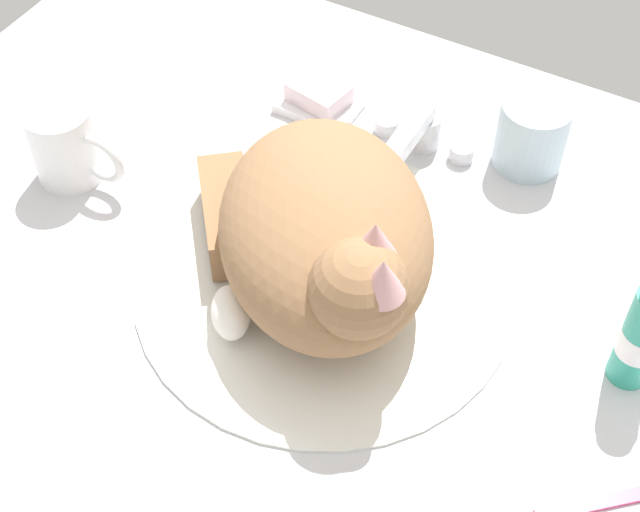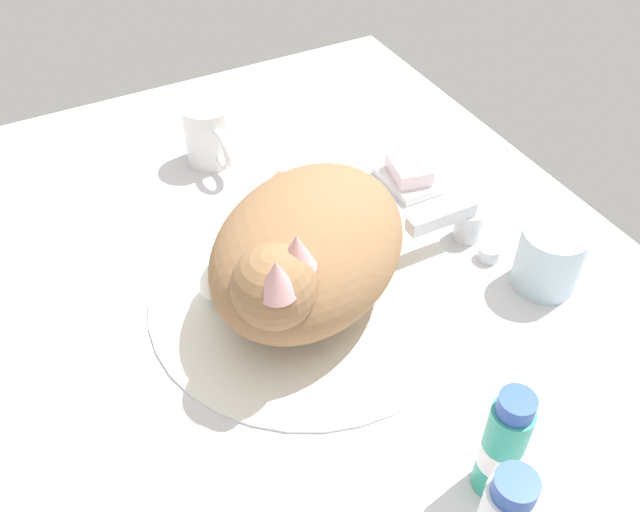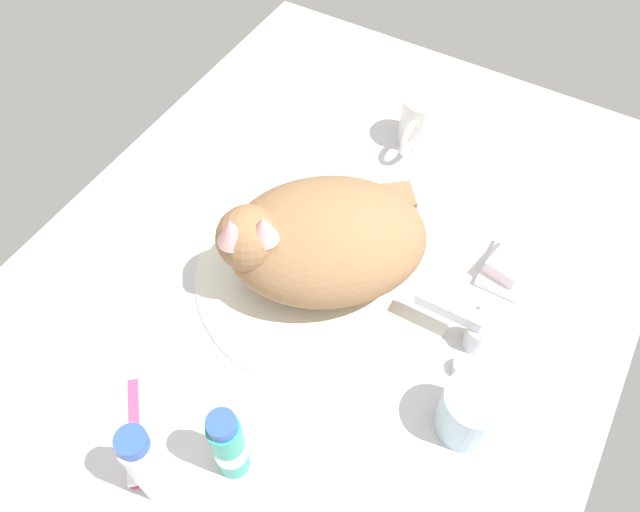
# 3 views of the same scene
# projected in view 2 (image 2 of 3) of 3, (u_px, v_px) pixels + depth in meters

# --- Properties ---
(ground_plane) EXTENTS (1.10, 0.83, 0.03)m
(ground_plane) POSITION_uv_depth(u_px,v_px,m) (309.00, 305.00, 0.83)
(ground_plane) COLOR silver
(sink_basin) EXTENTS (0.37, 0.37, 0.01)m
(sink_basin) POSITION_uv_depth(u_px,v_px,m) (309.00, 294.00, 0.81)
(sink_basin) COLOR silver
(sink_basin) RESTS_ON ground_plane
(faucet) EXTENTS (0.12, 0.11, 0.06)m
(faucet) POSITION_uv_depth(u_px,v_px,m) (460.00, 224.00, 0.87)
(faucet) COLOR silver
(faucet) RESTS_ON ground_plane
(cat) EXTENTS (0.33, 0.33, 0.16)m
(cat) POSITION_uv_depth(u_px,v_px,m) (303.00, 250.00, 0.76)
(cat) COLOR #936B47
(cat) RESTS_ON sink_basin
(coffee_mug) EXTENTS (0.11, 0.07, 0.09)m
(coffee_mug) POSITION_uv_depth(u_px,v_px,m) (207.00, 135.00, 0.98)
(coffee_mug) COLOR white
(coffee_mug) RESTS_ON ground_plane
(rinse_cup) EXTENTS (0.08, 0.08, 0.08)m
(rinse_cup) POSITION_uv_depth(u_px,v_px,m) (549.00, 258.00, 0.80)
(rinse_cup) COLOR silver
(rinse_cup) RESTS_ON ground_plane
(soap_dish) EXTENTS (0.09, 0.06, 0.01)m
(soap_dish) POSITION_uv_depth(u_px,v_px,m) (408.00, 180.00, 0.97)
(soap_dish) COLOR white
(soap_dish) RESTS_ON ground_plane
(soap_bar) EXTENTS (0.07, 0.06, 0.02)m
(soap_bar) POSITION_uv_depth(u_px,v_px,m) (409.00, 169.00, 0.96)
(soap_bar) COLOR silver
(soap_bar) RESTS_ON soap_dish
(toothpaste_bottle) EXTENTS (0.04, 0.04, 0.13)m
(toothpaste_bottle) POSITION_uv_depth(u_px,v_px,m) (503.00, 447.00, 0.60)
(toothpaste_bottle) COLOR teal
(toothpaste_bottle) RESTS_ON ground_plane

